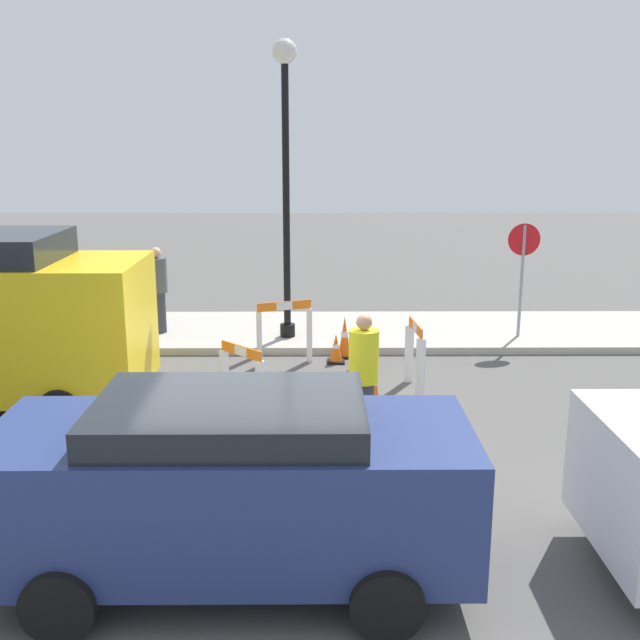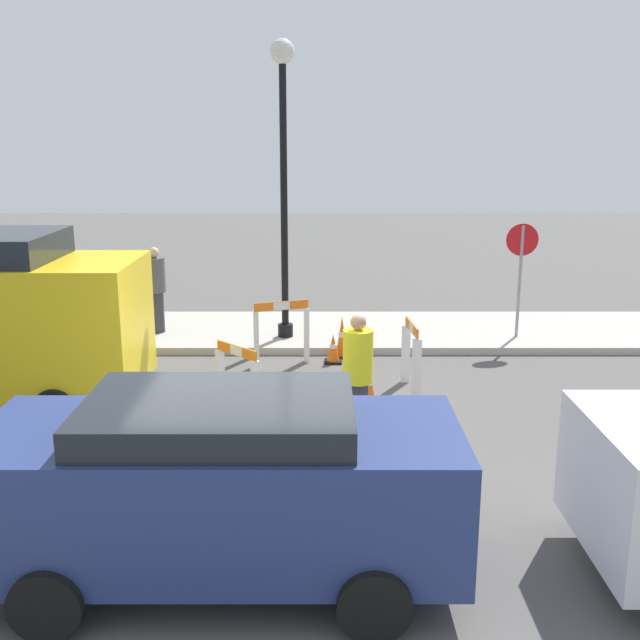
# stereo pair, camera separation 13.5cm
# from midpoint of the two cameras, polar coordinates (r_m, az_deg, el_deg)

# --- Properties ---
(ground_plane) EXTENTS (60.00, 60.00, 0.00)m
(ground_plane) POSITION_cam_midpoint_polar(r_m,az_deg,el_deg) (9.37, -4.51, -10.57)
(ground_plane) COLOR #565451
(sidewalk_slab) EXTENTS (18.00, 2.87, 0.14)m
(sidewalk_slab) POSITION_cam_midpoint_polar(r_m,az_deg,el_deg) (14.94, -2.67, -0.87)
(sidewalk_slab) COLOR #ADA89E
(sidewalk_slab) RESTS_ON ground_plane
(streetlamp_post) EXTENTS (0.44, 0.44, 5.38)m
(streetlamp_post) POSITION_cam_midpoint_polar(r_m,az_deg,el_deg) (13.83, -2.24, 12.70)
(streetlamp_post) COLOR black
(streetlamp_post) RESTS_ON sidewalk_slab
(stop_sign) EXTENTS (0.60, 0.06, 2.15)m
(stop_sign) POSITION_cam_midpoint_polar(r_m,az_deg,el_deg) (14.51, 15.59, 4.30)
(stop_sign) COLOR gray
(stop_sign) RESTS_ON sidewalk_slab
(barricade_0) EXTENTS (0.95, 0.44, 1.12)m
(barricade_0) POSITION_cam_midpoint_polar(r_m,az_deg,el_deg) (12.88, -2.37, -0.77)
(barricade_0) COLOR white
(barricade_0) RESTS_ON ground_plane
(barricade_1) EXTENTS (0.70, 0.70, 0.98)m
(barricade_1) POSITION_cam_midpoint_polar(r_m,az_deg,el_deg) (10.77, -5.70, -4.24)
(barricade_1) COLOR white
(barricade_1) RESTS_ON ground_plane
(barricade_2) EXTENTS (0.21, 0.87, 1.09)m
(barricade_2) POSITION_cam_midpoint_polar(r_m,az_deg,el_deg) (11.65, 7.54, -2.60)
(barricade_2) COLOR white
(barricade_2) RESTS_ON ground_plane
(traffic_cone_0) EXTENTS (0.30, 0.30, 0.73)m
(traffic_cone_0) POSITION_cam_midpoint_polar(r_m,az_deg,el_deg) (12.84, 3.35, -2.03)
(traffic_cone_0) COLOR black
(traffic_cone_0) RESTS_ON ground_plane
(traffic_cone_1) EXTENTS (0.30, 0.30, 0.74)m
(traffic_cone_1) POSITION_cam_midpoint_polar(r_m,az_deg,el_deg) (10.86, 4.34, -5.02)
(traffic_cone_1) COLOR black
(traffic_cone_1) RESTS_ON ground_plane
(traffic_cone_2) EXTENTS (0.30, 0.30, 0.51)m
(traffic_cone_2) POSITION_cam_midpoint_polar(r_m,az_deg,el_deg) (13.07, 1.57, -2.23)
(traffic_cone_2) COLOR black
(traffic_cone_2) RESTS_ON ground_plane
(traffic_cone_3) EXTENTS (0.30, 0.30, 0.75)m
(traffic_cone_3) POSITION_cam_midpoint_polar(r_m,az_deg,el_deg) (13.35, 2.24, -1.36)
(traffic_cone_3) COLOR black
(traffic_cone_3) RESTS_ON ground_plane
(person_worker) EXTENTS (0.47, 0.47, 1.70)m
(person_worker) POSITION_cam_midpoint_polar(r_m,az_deg,el_deg) (9.56, 3.56, -4.23)
(person_worker) COLOR #33333D
(person_worker) RESTS_ON ground_plane
(person_pedestrian) EXTENTS (0.54, 0.54, 1.67)m
(person_pedestrian) POSITION_cam_midpoint_polar(r_m,az_deg,el_deg) (14.75, -11.90, 2.45)
(person_pedestrian) COLOR #33333D
(person_pedestrian) RESTS_ON sidewalk_slab
(parked_car_1) EXTENTS (4.15, 1.83, 1.70)m
(parked_car_1) POSITION_cam_midpoint_polar(r_m,az_deg,el_deg) (6.70, -6.69, -11.99)
(parked_car_1) COLOR navy
(parked_car_1) RESTS_ON ground_plane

